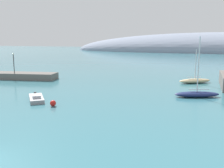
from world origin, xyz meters
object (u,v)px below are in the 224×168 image
(sailboat_navy_near_shore, at_px, (197,94))
(motorboat_grey_foreground, at_px, (36,98))
(mooring_buoy_red, at_px, (53,103))
(harbor_lamp_post, at_px, (14,61))
(sailboat_sand_outer_mooring, at_px, (195,81))

(sailboat_navy_near_shore, height_order, motorboat_grey_foreground, sailboat_navy_near_shore)
(mooring_buoy_red, bearing_deg, sailboat_navy_near_shore, 34.99)
(motorboat_grey_foreground, relative_size, harbor_lamp_post, 1.20)
(motorboat_grey_foreground, relative_size, mooring_buoy_red, 6.58)
(mooring_buoy_red, height_order, harbor_lamp_post, harbor_lamp_post)
(sailboat_sand_outer_mooring, bearing_deg, sailboat_navy_near_shore, -120.15)
(harbor_lamp_post, bearing_deg, sailboat_navy_near_shore, -7.51)
(sailboat_sand_outer_mooring, bearing_deg, mooring_buoy_red, -156.98)
(motorboat_grey_foreground, height_order, harbor_lamp_post, harbor_lamp_post)
(sailboat_navy_near_shore, relative_size, harbor_lamp_post, 2.08)
(sailboat_navy_near_shore, height_order, sailboat_sand_outer_mooring, sailboat_navy_near_shore)
(mooring_buoy_red, relative_size, harbor_lamp_post, 0.18)
(sailboat_sand_outer_mooring, relative_size, mooring_buoy_red, 8.58)
(motorboat_grey_foreground, xyz_separation_m, mooring_buoy_red, (4.15, -2.01, 0.08))
(sailboat_sand_outer_mooring, bearing_deg, motorboat_grey_foreground, -165.19)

